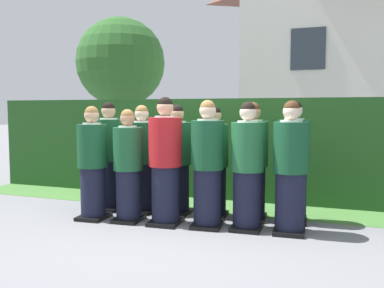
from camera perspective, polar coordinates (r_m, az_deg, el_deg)
ground_plane at (r=5.57m, az=-0.94°, el=-11.04°), size 60.00×60.00×0.00m
student_front_row_0 at (r=5.90m, az=-13.47°, el=-2.90°), size 0.41×0.47×1.56m
student_front_row_1 at (r=5.69m, az=-8.76°, el=-3.33°), size 0.40×0.50×1.52m
student_in_red_blazer at (r=5.48m, az=-3.67°, el=-2.75°), size 0.44×0.51×1.68m
student_front_row_3 at (r=5.34m, az=2.14°, el=-3.17°), size 0.43×0.51×1.64m
student_front_row_4 at (r=5.28m, az=7.60°, el=-3.43°), size 0.42×0.51×1.61m
student_front_row_5 at (r=5.21m, az=13.35°, el=-3.57°), size 0.42×0.49×1.62m
student_rear_row_0 at (r=6.41m, az=-11.29°, el=-1.98°), size 0.42×0.48×1.63m
student_rear_row_1 at (r=6.17m, az=-6.86°, el=-2.40°), size 0.41×0.51×1.58m
student_rear_row_2 at (r=6.01m, az=-2.06°, el=-2.53°), size 0.41×0.50×1.59m
student_rear_row_3 at (r=5.85m, az=3.02°, el=-2.84°), size 0.41×0.51×1.56m
student_rear_row_4 at (r=5.78m, az=8.29°, el=-2.72°), size 0.42×0.52×1.62m
student_rear_row_5 at (r=5.74m, az=13.73°, el=-2.74°), size 0.43×0.53×1.64m
hedge at (r=7.27m, az=4.60°, el=-0.53°), size 8.92×0.70×1.70m
school_building_main at (r=13.84m, az=22.90°, el=13.19°), size 7.23×4.41×7.09m
oak_tree_left at (r=13.17m, az=-9.75°, el=10.94°), size 2.71×2.71×4.32m
lawn_strip at (r=6.64m, az=2.70°, el=-8.42°), size 8.92×0.90×0.01m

